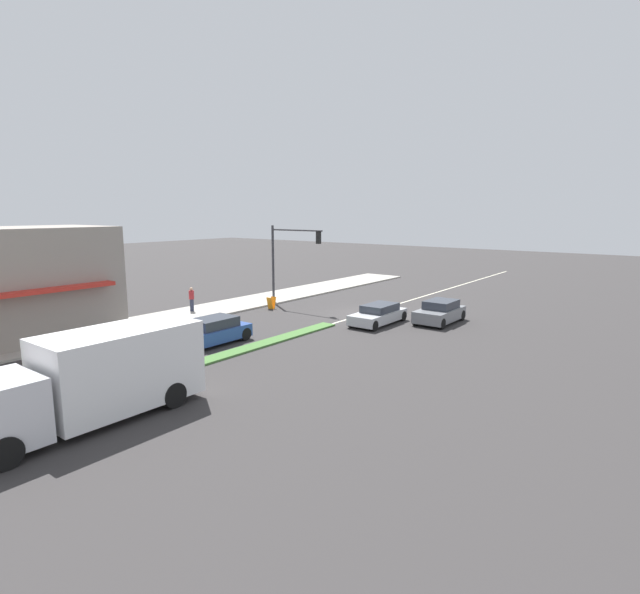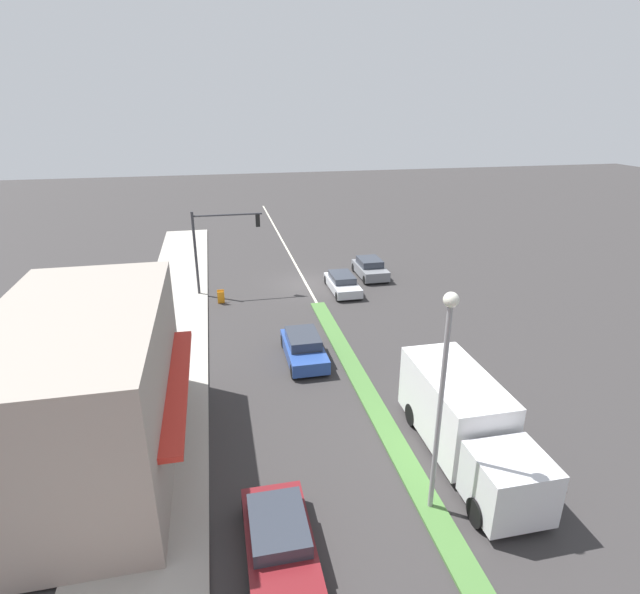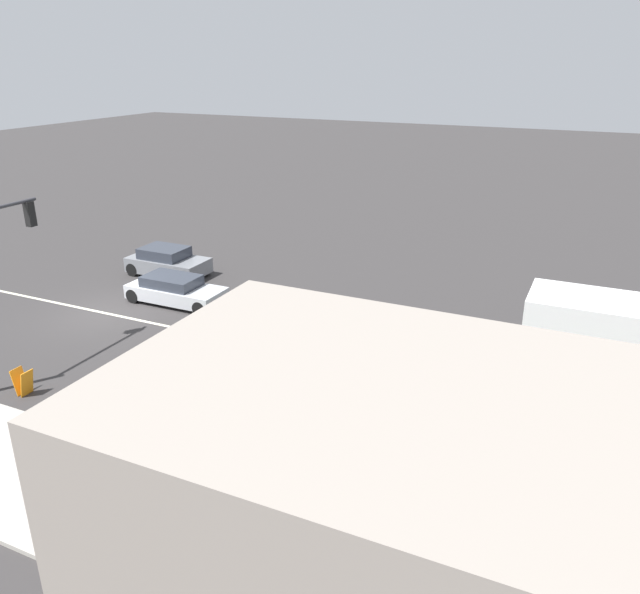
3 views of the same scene
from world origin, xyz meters
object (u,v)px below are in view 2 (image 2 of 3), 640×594
(traffic_signal_main, at_px, (216,238))
(sedan_maroon, at_px, (279,540))
(warning_aframe_sign, at_px, (221,297))
(sedan_silver, at_px, (342,283))
(pedestrian, at_px, (163,319))
(suv_grey, at_px, (370,268))
(coupe_blue, at_px, (304,348))
(street_lamp, at_px, (443,379))
(delivery_truck, at_px, (465,421))

(traffic_signal_main, height_order, sedan_maroon, traffic_signal_main)
(warning_aframe_sign, xyz_separation_m, sedan_silver, (-8.32, -0.50, 0.15))
(sedan_silver, distance_m, sedan_maroon, 21.99)
(pedestrian, height_order, suv_grey, pedestrian)
(sedan_maroon, distance_m, coupe_blue, 11.89)
(suv_grey, xyz_separation_m, sedan_maroon, (10.00, 23.35, -0.06))
(street_lamp, distance_m, warning_aframe_sign, 20.87)
(warning_aframe_sign, relative_size, suv_grey, 0.22)
(sedan_silver, xyz_separation_m, suv_grey, (-2.80, -2.58, 0.07))
(street_lamp, bearing_deg, suv_grey, -102.50)
(warning_aframe_sign, bearing_deg, sedan_maroon, 93.17)
(delivery_truck, height_order, suv_grey, delivery_truck)
(street_lamp, bearing_deg, warning_aframe_sign, -72.54)
(delivery_truck, relative_size, suv_grey, 1.95)
(street_lamp, height_order, warning_aframe_sign, street_lamp)
(warning_aframe_sign, distance_m, sedan_silver, 8.34)
(warning_aframe_sign, distance_m, delivery_truck, 19.17)
(traffic_signal_main, relative_size, street_lamp, 0.76)
(sedan_silver, bearing_deg, pedestrian, 22.20)
(warning_aframe_sign, xyz_separation_m, sedan_maroon, (-1.12, 20.28, 0.17))
(traffic_signal_main, distance_m, sedan_silver, 9.06)
(coupe_blue, bearing_deg, warning_aframe_sign, -65.78)
(sedan_silver, bearing_deg, warning_aframe_sign, 3.41)
(suv_grey, height_order, coupe_blue, suv_grey)
(pedestrian, xyz_separation_m, sedan_maroon, (-4.41, 16.04, -0.37))
(traffic_signal_main, relative_size, warning_aframe_sign, 6.69)
(street_lamp, xyz_separation_m, suv_grey, (-5.00, -22.55, -4.12))
(suv_grey, height_order, sedan_maroon, suv_grey)
(traffic_signal_main, bearing_deg, coupe_blue, 110.46)
(warning_aframe_sign, height_order, sedan_maroon, sedan_maroon)
(street_lamp, relative_size, coupe_blue, 1.76)
(traffic_signal_main, bearing_deg, warning_aframe_sign, 90.04)
(suv_grey, bearing_deg, sedan_maroon, 66.82)
(pedestrian, bearing_deg, warning_aframe_sign, -127.73)
(sedan_maroon, bearing_deg, street_lamp, -170.84)
(pedestrian, bearing_deg, delivery_truck, 131.76)
(delivery_truck, height_order, coupe_blue, delivery_truck)
(sedan_silver, distance_m, coupe_blue, 10.22)
(sedan_silver, xyz_separation_m, coupe_blue, (4.40, 9.22, 0.07))
(street_lamp, bearing_deg, traffic_signal_main, -73.93)
(street_lamp, distance_m, pedestrian, 18.30)
(pedestrian, distance_m, coupe_blue, 8.49)
(street_lamp, relative_size, delivery_truck, 0.98)
(traffic_signal_main, xyz_separation_m, coupe_blue, (-3.92, 10.52, -3.25))
(warning_aframe_sign, bearing_deg, street_lamp, 107.46)
(coupe_blue, bearing_deg, delivery_truck, 117.32)
(street_lamp, xyz_separation_m, pedestrian, (9.41, -15.23, -3.81))
(coupe_blue, bearing_deg, street_lamp, 101.57)
(street_lamp, xyz_separation_m, sedan_silver, (-2.20, -19.97, -4.20))
(warning_aframe_sign, relative_size, sedan_silver, 0.20)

